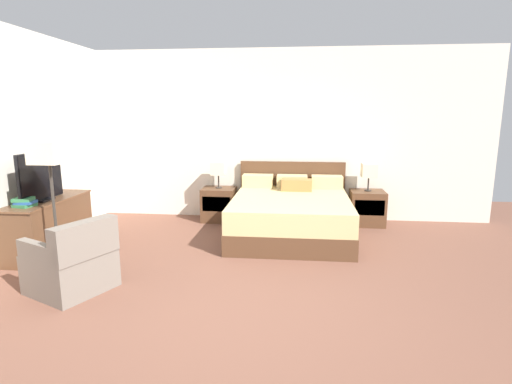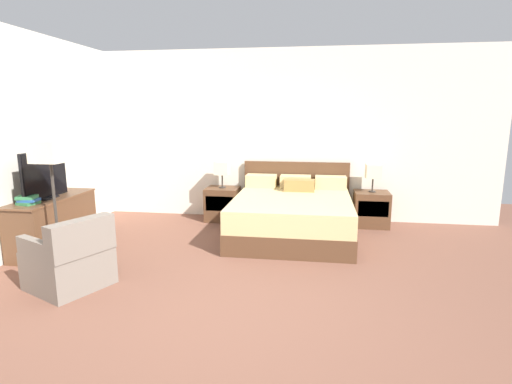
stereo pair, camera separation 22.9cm
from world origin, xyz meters
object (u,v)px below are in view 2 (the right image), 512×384
(table_lamp_right, at_px, (373,172))
(tv, at_px, (45,176))
(book_red_cover, at_px, (28,203))
(floor_lamp, at_px, (51,163))
(bed, at_px, (292,214))
(nightstand_left, at_px, (223,204))
(dresser, at_px, (54,222))
(book_small_top, at_px, (27,197))
(armchair_by_window, at_px, (71,261))
(book_blue_cover, at_px, (29,200))
(nightstand_right, at_px, (371,209))
(table_lamp_left, at_px, (222,168))

(table_lamp_right, xyz_separation_m, tv, (-4.31, -1.84, 0.12))
(book_red_cover, relative_size, floor_lamp, 0.13)
(bed, relative_size, table_lamp_right, 4.52)
(nightstand_left, bearing_deg, dresser, -136.79)
(book_small_top, bearing_deg, tv, 87.39)
(dresser, bearing_deg, tv, -88.15)
(tv, bearing_deg, book_small_top, -92.61)
(armchair_by_window, bearing_deg, book_blue_cover, 144.74)
(table_lamp_right, distance_m, armchair_by_window, 4.45)
(nightstand_right, relative_size, book_blue_cover, 2.76)
(nightstand_left, xyz_separation_m, table_lamp_left, (0.00, 0.00, 0.60))
(tv, relative_size, floor_lamp, 0.55)
(dresser, relative_size, tv, 1.63)
(table_lamp_left, xyz_separation_m, book_blue_cover, (-1.87, -2.18, -0.13))
(table_lamp_right, relative_size, dresser, 0.33)
(nightstand_left, height_order, book_blue_cover, book_blue_cover)
(nightstand_right, relative_size, tv, 0.67)
(bed, distance_m, book_small_top, 3.48)
(table_lamp_right, height_order, tv, tv)
(nightstand_right, distance_m, book_small_top, 4.87)
(armchair_by_window, bearing_deg, table_lamp_right, 40.09)
(dresser, distance_m, tv, 0.64)
(bed, distance_m, nightstand_left, 1.40)
(nightstand_left, relative_size, dresser, 0.41)
(bed, distance_m, table_lamp_left, 1.51)
(table_lamp_left, relative_size, tv, 0.54)
(dresser, distance_m, book_blue_cover, 0.57)
(book_blue_cover, bearing_deg, nightstand_right, 26.85)
(book_red_cover, xyz_separation_m, floor_lamp, (0.51, -0.23, 0.52))
(nightstand_right, distance_m, book_red_cover, 4.85)
(nightstand_right, xyz_separation_m, book_small_top, (-4.32, -2.18, 0.51))
(dresser, bearing_deg, armchair_by_window, -48.82)
(nightstand_right, xyz_separation_m, book_blue_cover, (-4.30, -2.18, 0.48))
(nightstand_right, relative_size, book_small_top, 2.74)
(book_red_cover, bearing_deg, table_lamp_right, 26.81)
(book_red_cover, bearing_deg, armchair_by_window, -34.92)
(book_red_cover, bearing_deg, dresser, 89.52)
(table_lamp_left, bearing_deg, armchair_by_window, -108.29)
(armchair_by_window, bearing_deg, floor_lamp, 134.78)
(table_lamp_right, xyz_separation_m, book_red_cover, (-4.31, -2.18, -0.16))
(bed, xyz_separation_m, book_blue_cover, (-3.08, -1.49, 0.44))
(bed, relative_size, book_red_cover, 10.23)
(table_lamp_left, xyz_separation_m, armchair_by_window, (-0.94, -2.84, -0.60))
(floor_lamp, bearing_deg, book_blue_cover, 155.71)
(table_lamp_right, bearing_deg, bed, -150.38)
(book_red_cover, xyz_separation_m, book_small_top, (-0.01, 0.00, 0.07))
(table_lamp_left, height_order, floor_lamp, floor_lamp)
(book_blue_cover, xyz_separation_m, armchair_by_window, (0.93, -0.66, -0.47))
(table_lamp_right, bearing_deg, book_red_cover, -153.19)
(table_lamp_right, relative_size, book_red_cover, 2.26)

